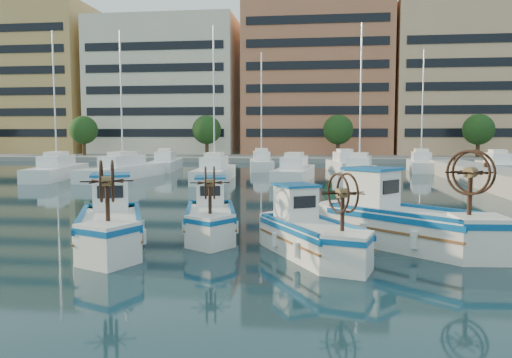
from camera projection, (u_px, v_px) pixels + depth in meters
name	position (u px, v px, depth m)	size (l,w,h in m)	color
ground	(271.00, 251.00, 14.83)	(300.00, 300.00, 0.00)	#17353B
waterfront	(370.00, 86.00, 77.03)	(180.00, 40.00, 25.60)	gray
yacht_marina	(272.00, 169.00, 42.72)	(40.09, 21.68, 11.50)	white
fishing_boat_a	(111.00, 222.00, 15.25)	(3.24, 4.60, 2.77)	white
fishing_boat_b	(210.00, 215.00, 17.11)	(2.38, 4.09, 2.48)	white
fishing_boat_c	(310.00, 232.00, 14.19)	(3.26, 4.11, 2.49)	white
fishing_boat_d	(402.00, 220.00, 15.33)	(4.79, 4.52, 3.03)	white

